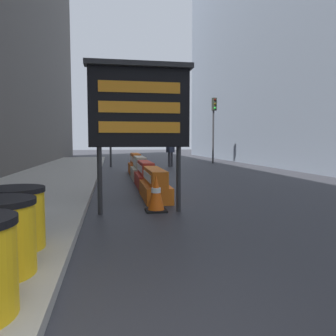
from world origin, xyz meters
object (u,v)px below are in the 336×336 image
(barrel_drum_back, at_px, (14,218))
(jersey_barrier_red_striped, at_px, (145,176))
(jersey_barrier_cream, at_px, (140,169))
(traffic_light_near_curb, at_px, (110,111))
(jersey_barrier_orange_far, at_px, (135,165))
(message_board, at_px, (139,107))
(traffic_cone_near, at_px, (156,193))
(pedestrian_worker, at_px, (170,149))
(jersey_barrier_orange_near, at_px, (155,185))
(traffic_light_far_side, at_px, (214,117))

(barrel_drum_back, xyz_separation_m, jersey_barrier_red_striped, (2.32, 6.41, -0.16))
(jersey_barrier_cream, xyz_separation_m, traffic_light_near_curb, (-1.13, 6.61, 2.89))
(jersey_barrier_red_striped, bearing_deg, barrel_drum_back, -109.90)
(jersey_barrier_red_striped, distance_m, jersey_barrier_orange_far, 4.42)
(message_board, xyz_separation_m, jersey_barrier_orange_far, (0.53, 8.41, -1.77))
(traffic_cone_near, bearing_deg, pedestrian_worker, 78.29)
(jersey_barrier_orange_near, height_order, traffic_light_far_side, traffic_light_far_side)
(message_board, relative_size, jersey_barrier_orange_far, 1.46)
(barrel_drum_back, bearing_deg, jersey_barrier_orange_near, 60.35)
(jersey_barrier_orange_far, distance_m, traffic_light_far_side, 9.09)
(message_board, distance_m, pedestrian_worker, 12.88)
(jersey_barrier_orange_far, height_order, traffic_cone_near, jersey_barrier_orange_far)
(jersey_barrier_cream, distance_m, jersey_barrier_orange_far, 2.19)
(jersey_barrier_red_striped, xyz_separation_m, traffic_light_far_side, (5.81, 10.84, 2.83))
(message_board, bearing_deg, traffic_light_near_curb, 92.68)
(jersey_barrier_orange_near, height_order, traffic_cone_near, traffic_cone_near)
(jersey_barrier_orange_near, distance_m, jersey_barrier_red_striped, 2.34)
(jersey_barrier_orange_near, xyz_separation_m, traffic_cone_near, (-0.18, -1.56, 0.04))
(barrel_drum_back, height_order, traffic_light_far_side, traffic_light_far_side)
(barrel_drum_back, xyz_separation_m, pedestrian_worker, (4.71, 14.91, 0.51))
(jersey_barrier_cream, distance_m, traffic_cone_near, 6.13)
(jersey_barrier_red_striped, relative_size, jersey_barrier_orange_far, 0.95)
(traffic_cone_near, relative_size, traffic_light_near_curb, 0.17)
(traffic_cone_near, bearing_deg, jersey_barrier_cream, 88.31)
(jersey_barrier_orange_near, relative_size, traffic_light_near_curb, 0.44)
(jersey_barrier_orange_far, bearing_deg, jersey_barrier_orange_near, -90.00)
(message_board, relative_size, traffic_light_near_curb, 0.67)
(traffic_light_near_curb, relative_size, traffic_light_far_side, 1.03)
(jersey_barrier_cream, bearing_deg, pedestrian_worker, 69.13)
(jersey_barrier_red_striped, height_order, pedestrian_worker, pedestrian_worker)
(pedestrian_worker, bearing_deg, jersey_barrier_orange_near, 41.44)
(traffic_light_near_curb, relative_size, pedestrian_worker, 2.61)
(jersey_barrier_orange_far, bearing_deg, jersey_barrier_cream, -90.00)
(traffic_light_near_curb, bearing_deg, jersey_barrier_cream, -80.32)
(jersey_barrier_red_striped, xyz_separation_m, traffic_cone_near, (-0.18, -3.89, 0.02))
(barrel_drum_back, height_order, jersey_barrier_orange_near, barrel_drum_back)
(jersey_barrier_red_striped, relative_size, traffic_cone_near, 2.52)
(traffic_light_far_side, bearing_deg, traffic_light_near_curb, -164.02)
(traffic_light_near_curb, xyz_separation_m, traffic_light_far_side, (6.94, 1.99, -0.09))
(pedestrian_worker, bearing_deg, jersey_barrier_cream, 33.01)
(message_board, xyz_separation_m, jersey_barrier_orange_near, (0.53, 1.65, -1.85))
(jersey_barrier_cream, xyz_separation_m, traffic_light_far_side, (5.81, 8.60, 2.80))
(jersey_barrier_red_striped, xyz_separation_m, jersey_barrier_orange_far, (0.00, 4.42, 0.05))
(barrel_drum_back, bearing_deg, traffic_light_near_curb, 85.53)
(traffic_light_near_curb, height_order, pedestrian_worker, traffic_light_near_curb)
(message_board, xyz_separation_m, traffic_cone_near, (0.35, 0.10, -1.80))
(jersey_barrier_cream, height_order, traffic_cone_near, jersey_barrier_cream)
(jersey_barrier_orange_near, bearing_deg, barrel_drum_back, -119.65)
(jersey_barrier_orange_far, xyz_separation_m, traffic_light_far_side, (5.81, 6.41, 2.78))
(jersey_barrier_red_striped, xyz_separation_m, jersey_barrier_cream, (-0.00, 2.23, 0.03))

